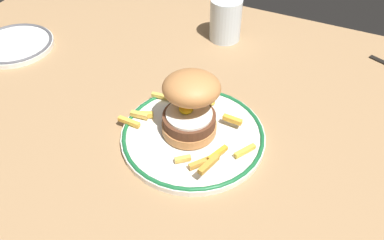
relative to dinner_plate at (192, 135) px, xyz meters
The scene contains 6 objects.
ground_plane 3.31cm from the dinner_plate, 82.78° to the left, with size 146.59×103.29×4.00cm, color #99754F.
dinner_plate is the anchor object (origin of this frame).
burger 7.00cm from the dinner_plate, 123.77° to the left, with size 13.66×14.06×12.42cm.
fries_pile 1.97cm from the dinner_plate, behind, with size 26.08×21.02×2.84cm.
water_glass 36.26cm from the dinner_plate, 102.09° to the left, with size 7.75×7.75×10.46cm.
side_plate 53.08cm from the dinner_plate, 169.65° to the left, with size 18.42×18.42×1.60cm.
Camera 1 is at (21.90, -48.69, 53.53)cm, focal length 37.10 mm.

